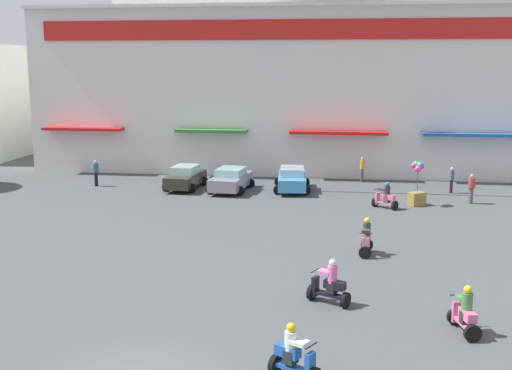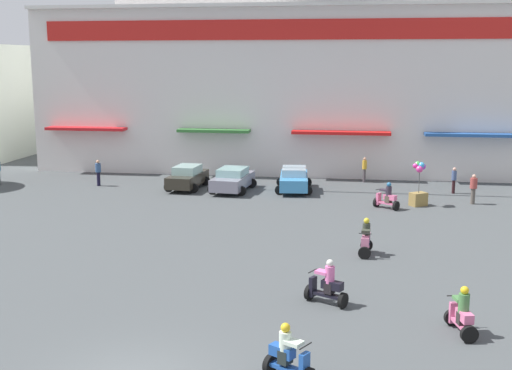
{
  "view_description": "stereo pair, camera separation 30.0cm",
  "coord_description": "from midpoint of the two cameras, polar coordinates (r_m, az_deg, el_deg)",
  "views": [
    {
      "loc": [
        5.13,
        -14.75,
        8.01
      ],
      "look_at": [
        1.1,
        14.02,
        2.47
      ],
      "focal_mm": 45.78,
      "sensor_mm": 36.0,
      "label": 1
    },
    {
      "loc": [
        5.42,
        -14.71,
        8.01
      ],
      "look_at": [
        1.1,
        14.02,
        2.47
      ],
      "focal_mm": 45.78,
      "sensor_mm": 36.0,
      "label": 2
    }
  ],
  "objects": [
    {
      "name": "ground_plane",
      "position": [
        29.34,
        -2.13,
        -5.06
      ],
      "size": [
        128.0,
        128.0,
        0.0
      ],
      "primitive_type": "plane",
      "color": "#45494B"
    },
    {
      "name": "colonial_building",
      "position": [
        51.48,
        2.74,
        12.04
      ],
      "size": [
        35.34,
        17.79,
        20.72
      ],
      "color": "silver",
      "rests_on": "ground"
    },
    {
      "name": "parked_car_0",
      "position": [
        41.63,
        -5.8,
        0.7
      ],
      "size": [
        2.42,
        4.14,
        1.49
      ],
      "color": "#2D2920",
      "rests_on": "ground"
    },
    {
      "name": "parked_car_1",
      "position": [
        40.67,
        -1.84,
        0.5
      ],
      "size": [
        2.67,
        4.38,
        1.46
      ],
      "color": "gray",
      "rests_on": "ground"
    },
    {
      "name": "parked_car_2",
      "position": [
        40.83,
        3.55,
        0.53
      ],
      "size": [
        2.51,
        4.49,
        1.47
      ],
      "color": "#3F90CE",
      "rests_on": "ground"
    },
    {
      "name": "scooter_rider_0",
      "position": [
        27.77,
        9.89,
        -4.75
      ],
      "size": [
        0.64,
        1.4,
        1.57
      ],
      "color": "black",
      "rests_on": "ground"
    },
    {
      "name": "scooter_rider_1",
      "position": [
        17.11,
        3.37,
        -14.74
      ],
      "size": [
        1.41,
        1.11,
        1.52
      ],
      "color": "black",
      "rests_on": "ground"
    },
    {
      "name": "scooter_rider_6",
      "position": [
        20.65,
        17.94,
        -10.72
      ],
      "size": [
        0.83,
        1.5,
        1.54
      ],
      "color": "black",
      "rests_on": "ground"
    },
    {
      "name": "scooter_rider_7",
      "position": [
        22.13,
        6.61,
        -8.73
      ],
      "size": [
        1.51,
        1.13,
        1.57
      ],
      "color": "black",
      "rests_on": "ground"
    },
    {
      "name": "scooter_rider_9",
      "position": [
        36.56,
        11.6,
        -1.11
      ],
      "size": [
        1.45,
        1.28,
        1.5
      ],
      "color": "black",
      "rests_on": "ground"
    },
    {
      "name": "pedestrian_0",
      "position": [
        38.98,
        18.68,
        -0.2
      ],
      "size": [
        0.45,
        0.45,
        1.71
      ],
      "color": "#564F47",
      "rests_on": "ground"
    },
    {
      "name": "pedestrian_1",
      "position": [
        41.74,
        17.11,
        0.56
      ],
      "size": [
        0.41,
        0.41,
        1.62
      ],
      "color": "black",
      "rests_on": "ground"
    },
    {
      "name": "pedestrian_3",
      "position": [
        44.23,
        9.65,
        1.48
      ],
      "size": [
        0.35,
        0.35,
        1.68
      ],
      "color": "#494145",
      "rests_on": "ground"
    },
    {
      "name": "pedestrian_4",
      "position": [
        43.52,
        -13.43,
        1.19
      ],
      "size": [
        0.48,
        0.48,
        1.7
      ],
      "color": "black",
      "rests_on": "ground"
    },
    {
      "name": "balloon_vendor_cart",
      "position": [
        37.63,
        14.27,
        -0.13
      ],
      "size": [
        1.08,
        1.0,
        2.52
      ],
      "color": "olive",
      "rests_on": "ground"
    }
  ]
}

